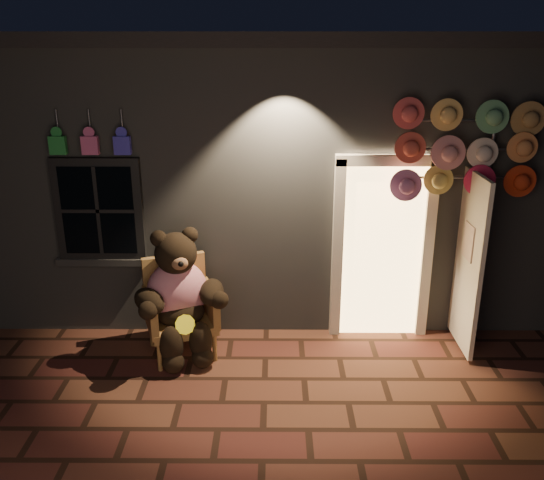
{
  "coord_description": "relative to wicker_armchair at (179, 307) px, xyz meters",
  "views": [
    {
      "loc": [
        0.11,
        -4.82,
        3.41
      ],
      "look_at": [
        0.07,
        1.0,
        1.35
      ],
      "focal_mm": 38.0,
      "sensor_mm": 36.0,
      "label": 1
    }
  ],
  "objects": [
    {
      "name": "shop_building",
      "position": [
        0.97,
        2.96,
        1.2
      ],
      "size": [
        7.3,
        5.95,
        3.51
      ],
      "color": "slate",
      "rests_on": "ground"
    },
    {
      "name": "hat_rack",
      "position": [
        3.1,
        0.25,
        1.7
      ],
      "size": [
        1.58,
        0.22,
        2.8
      ],
      "color": "#59595E",
      "rests_on": "ground"
    },
    {
      "name": "teddy_bear",
      "position": [
        0.03,
        -0.13,
        0.2
      ],
      "size": [
        1.01,
        0.95,
        1.48
      ],
      "rotation": [
        0.0,
        0.0,
        0.35
      ],
      "color": "red",
      "rests_on": "ground"
    },
    {
      "name": "ground",
      "position": [
        0.97,
        -1.03,
        -0.54
      ],
      "size": [
        60.0,
        60.0,
        0.0
      ],
      "primitive_type": "plane",
      "color": "brown",
      "rests_on": "ground"
    },
    {
      "name": "wicker_armchair",
      "position": [
        0.0,
        0.0,
        0.0
      ],
      "size": [
        0.91,
        0.88,
        1.08
      ],
      "rotation": [
        0.0,
        0.0,
        0.35
      ],
      "color": "olive",
      "rests_on": "ground"
    }
  ]
}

